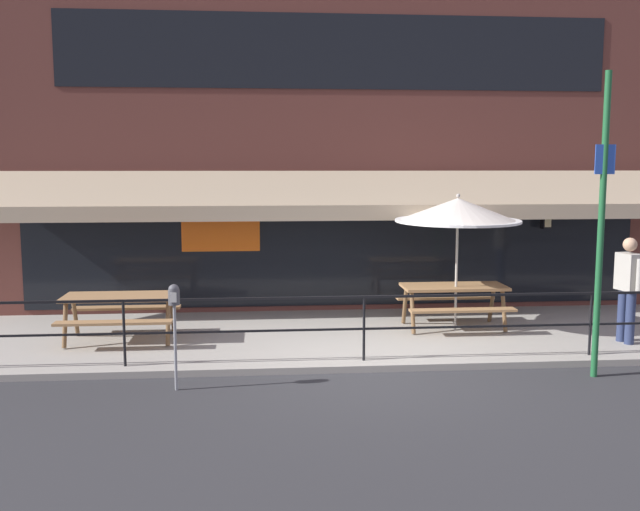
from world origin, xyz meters
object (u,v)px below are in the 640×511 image
object	(u,v)px
picnic_table_left	(120,305)
patio_umbrella_centre	(458,211)
picnic_table_centre	(454,294)
street_sign_pole	(601,223)
parking_meter_near	(174,305)
pedestrian_walking	(628,284)

from	to	relation	value
picnic_table_left	patio_umbrella_centre	world-z (taller)	patio_umbrella_centre
picnic_table_centre	street_sign_pole	bearing A→B (deg)	-64.41
picnic_table_left	street_sign_pole	bearing A→B (deg)	-17.80
patio_umbrella_centre	parking_meter_near	size ratio (longest dim) A/B	1.67
parking_meter_near	street_sign_pole	distance (m)	5.89
picnic_table_left	pedestrian_walking	bearing A→B (deg)	-5.56
pedestrian_walking	street_sign_pole	world-z (taller)	street_sign_pole
patio_umbrella_centre	street_sign_pole	world-z (taller)	street_sign_pole
picnic_table_centre	patio_umbrella_centre	xyz separation A→B (m)	(-0.00, -0.13, 1.47)
picnic_table_left	parking_meter_near	distance (m)	2.64
picnic_table_left	picnic_table_centre	bearing A→B (deg)	4.58
parking_meter_near	pedestrian_walking	bearing A→B (deg)	12.40
picnic_table_centre	street_sign_pole	world-z (taller)	street_sign_pole
picnic_table_left	street_sign_pole	xyz separation A→B (m)	(6.94, -2.23, 1.46)
picnic_table_left	patio_umbrella_centre	xyz separation A→B (m)	(5.66, 0.32, 1.47)
picnic_table_left	picnic_table_centre	world-z (taller)	same
picnic_table_centre	pedestrian_walking	size ratio (longest dim) A/B	1.05
picnic_table_centre	patio_umbrella_centre	size ratio (longest dim) A/B	0.76
pedestrian_walking	parking_meter_near	bearing A→B (deg)	-167.60
picnic_table_left	picnic_table_centre	distance (m)	5.68
picnic_table_centre	patio_umbrella_centre	bearing A→B (deg)	-90.00
picnic_table_centre	picnic_table_left	bearing A→B (deg)	-175.42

